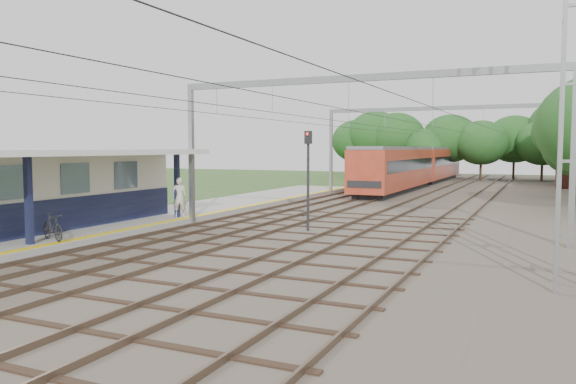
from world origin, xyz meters
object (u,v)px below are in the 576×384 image
Objects in this scene: bicycle at (52,227)px; signal_post at (308,168)px; person at (180,197)px; train at (418,165)px.

signal_post is at bearing -20.91° from bicycle.
person reaches higher than bicycle.
bicycle is at bearing -97.30° from train.
signal_post is at bearing -86.80° from train.
person is at bearing 20.75° from bicycle.
person is 8.10m from bicycle.
bicycle is at bearing -108.70° from signal_post.
person is 0.44× the size of signal_post.
bicycle is (-0.02, -8.08, -0.49)m from person.
bicycle is 10.89m from signal_post.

